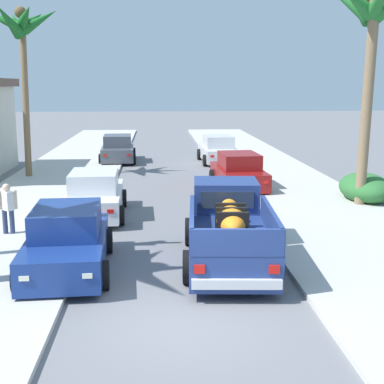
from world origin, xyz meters
TOP-DOWN VIEW (x-y plane):
  - ground_plane at (0.00, 0.00)m, footprint 160.00×160.00m
  - sidewalk_left at (-4.98, 12.00)m, footprint 4.99×60.00m
  - sidewalk_right at (4.98, 12.00)m, footprint 4.99×60.00m
  - curb_left at (-3.88, 12.00)m, footprint 0.16×60.00m
  - curb_right at (3.88, 12.00)m, footprint 0.16×60.00m
  - pickup_truck at (1.20, 3.41)m, footprint 2.48×5.33m
  - car_left_near at (-2.66, 8.33)m, footprint 2.11×4.30m
  - car_right_near at (2.91, 20.60)m, footprint 2.16×4.32m
  - car_left_mid at (2.89, 12.82)m, footprint 2.21×4.34m
  - car_right_mid at (-2.71, 2.95)m, footprint 2.19×4.33m
  - car_left_far at (-2.79, 21.37)m, footprint 2.16×4.32m
  - palm_tree_left_fore at (-6.68, 16.32)m, footprint 3.80×3.69m
  - palm_tree_right_fore at (6.80, 8.91)m, footprint 3.46×3.79m
  - hedge_bush at (7.24, 9.86)m, footprint 1.80×2.80m
  - pedestrian at (-4.88, 5.91)m, footprint 0.57×0.42m

SIDE VIEW (x-z plane):
  - ground_plane at x=0.00m, z-range 0.00..0.00m
  - curb_left at x=-3.88m, z-range 0.00..0.10m
  - curb_right at x=3.88m, z-range 0.00..0.10m
  - sidewalk_left at x=-4.98m, z-range 0.00..0.12m
  - sidewalk_right at x=4.98m, z-range 0.00..0.12m
  - hedge_bush at x=7.24m, z-range 0.00..1.10m
  - car_left_near at x=-2.66m, z-range -0.06..1.48m
  - car_right_near at x=2.91m, z-range -0.06..1.48m
  - car_left_mid at x=2.89m, z-range -0.06..1.48m
  - car_right_mid at x=-2.71m, z-range -0.06..1.48m
  - car_left_far at x=-2.79m, z-range -0.06..1.48m
  - pickup_truck at x=1.20m, z-range -0.09..1.71m
  - pedestrian at x=-4.88m, z-range 0.12..1.71m
  - palm_tree_right_fore at x=6.80m, z-range 2.56..10.28m
  - palm_tree_left_fore at x=-6.68m, z-range 2.73..10.66m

